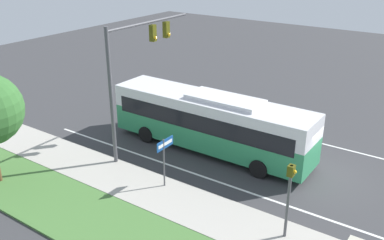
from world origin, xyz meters
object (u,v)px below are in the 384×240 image
at_px(signal_gantry, 135,62).
at_px(pedestrian_signal, 289,190).
at_px(bus, 210,120).
at_px(street_sign, 165,154).

bearing_deg(signal_gantry, pedestrian_signal, -104.88).
height_order(bus, pedestrian_signal, bus).
distance_m(signal_gantry, pedestrian_signal, 10.75).
relative_size(pedestrian_signal, street_sign, 1.28).
xyz_separation_m(bus, pedestrian_signal, (-5.00, -6.70, 0.39)).
bearing_deg(street_sign, signal_gantry, 58.07).
bearing_deg(bus, pedestrian_signal, -126.74).
xyz_separation_m(bus, street_sign, (-4.63, -0.37, -0.03)).
distance_m(bus, signal_gantry, 5.25).
height_order(bus, street_sign, bus).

